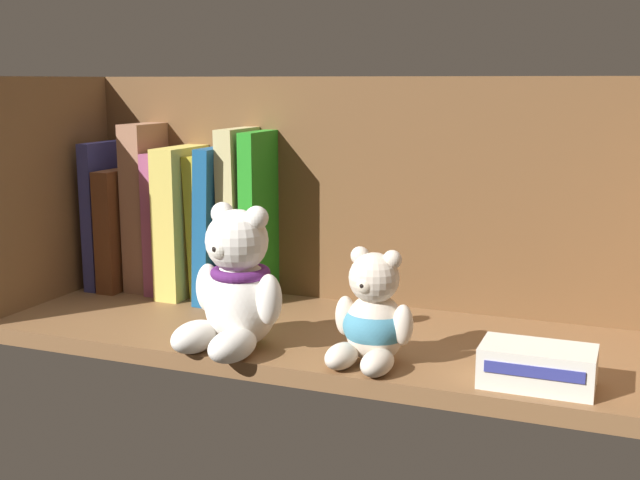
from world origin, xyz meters
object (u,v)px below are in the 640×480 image
(book_8, at_px, (262,216))
(teddy_bear_larger, at_px, (236,288))
(book_3, at_px, (168,221))
(book_5, at_px, (209,225))
(book_0, at_px, (112,213))
(teddy_bear_smaller, at_px, (373,319))
(book_1, at_px, (129,227))
(book_2, at_px, (148,207))
(book_4, at_px, (189,220))
(book_7, at_px, (244,214))
(book_6, at_px, (226,222))
(small_product_box, at_px, (538,366))

(book_8, relative_size, teddy_bear_larger, 1.41)
(book_3, relative_size, book_5, 1.01)
(book_0, xyz_separation_m, teddy_bear_smaller, (0.46, -0.19, -0.06))
(book_1, bearing_deg, teddy_bear_smaller, -23.75)
(book_3, xyz_separation_m, book_8, (0.15, 0.00, 0.02))
(book_2, height_order, teddy_bear_larger, book_2)
(book_3, relative_size, book_4, 0.96)
(book_7, distance_m, teddy_bear_larger, 0.22)
(book_0, bearing_deg, book_6, 0.00)
(book_2, distance_m, book_5, 0.10)
(teddy_bear_larger, bearing_deg, book_1, 144.38)
(book_3, xyz_separation_m, teddy_bear_larger, (0.21, -0.20, -0.03))
(book_2, bearing_deg, teddy_bear_smaller, -25.57)
(book_4, bearing_deg, book_0, 180.00)
(book_1, bearing_deg, book_5, 0.00)
(small_product_box, bearing_deg, book_3, 160.07)
(book_1, height_order, teddy_bear_larger, book_1)
(book_4, xyz_separation_m, book_7, (0.09, 0.00, 0.01))
(book_1, relative_size, book_6, 0.82)
(book_3, distance_m, teddy_bear_smaller, 0.41)
(book_5, height_order, book_8, book_8)
(book_8, relative_size, small_product_box, 2.08)
(book_4, bearing_deg, book_6, 0.00)
(book_4, height_order, small_product_box, book_4)
(book_3, relative_size, book_8, 0.86)
(book_3, height_order, book_4, book_4)
(book_7, distance_m, book_8, 0.03)
(teddy_bear_smaller, bearing_deg, book_7, 142.32)
(book_2, relative_size, book_6, 1.13)
(book_0, height_order, book_5, book_0)
(book_6, bearing_deg, book_3, 180.00)
(book_0, xyz_separation_m, book_1, (0.03, 0.00, -0.02))
(book_3, bearing_deg, book_0, 180.00)
(book_6, relative_size, teddy_bear_larger, 1.29)
(book_8, bearing_deg, book_0, 180.00)
(small_product_box, bearing_deg, book_7, 154.99)
(book_1, xyz_separation_m, book_2, (0.03, 0.00, 0.03))
(book_0, xyz_separation_m, book_7, (0.21, 0.00, 0.01))
(book_4, bearing_deg, book_1, 180.00)
(book_0, bearing_deg, book_7, 0.00)
(book_0, relative_size, book_8, 0.91)
(book_2, bearing_deg, book_0, 180.00)
(book_4, bearing_deg, small_product_box, -21.13)
(book_3, bearing_deg, book_5, 0.00)
(book_1, relative_size, book_5, 0.88)
(book_1, xyz_separation_m, book_4, (0.10, 0.00, 0.02))
(book_1, relative_size, book_2, 0.73)
(book_6, distance_m, teddy_bear_smaller, 0.34)
(book_2, bearing_deg, book_4, 0.00)
(book_4, relative_size, book_7, 0.89)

